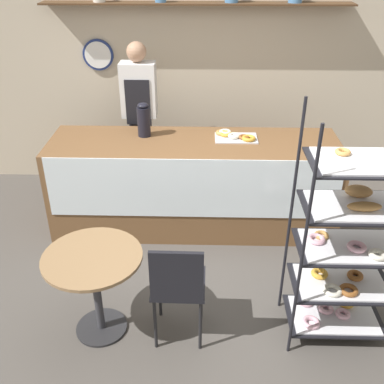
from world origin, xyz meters
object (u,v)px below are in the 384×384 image
object	(u,v)px
donut_tray_counter	(234,136)
cafe_table	(95,275)
pastry_rack	(347,248)
cafe_chair	(178,283)
person_worker	(140,116)
coffee_carafe	(144,120)

from	to	relation	value
donut_tray_counter	cafe_table	bearing A→B (deg)	-123.81
pastry_rack	cafe_chair	size ratio (longest dim) A/B	1.99
person_worker	cafe_chair	xyz separation A→B (m)	(0.52, -2.19, -0.41)
cafe_table	coffee_carafe	world-z (taller)	coffee_carafe
cafe_table	coffee_carafe	bearing A→B (deg)	83.42
donut_tray_counter	person_worker	bearing A→B (deg)	152.53
cafe_chair	donut_tray_counter	world-z (taller)	donut_tray_counter
cafe_chair	donut_tray_counter	size ratio (longest dim) A/B	2.17
cafe_table	coffee_carafe	distance (m)	1.73
person_worker	coffee_carafe	size ratio (longest dim) A/B	5.21
pastry_rack	donut_tray_counter	world-z (taller)	pastry_rack
coffee_carafe	donut_tray_counter	distance (m)	0.89
coffee_carafe	cafe_chair	bearing A→B (deg)	-76.35
pastry_rack	donut_tray_counter	distance (m)	1.70
cafe_table	cafe_chair	bearing A→B (deg)	-8.63
person_worker	donut_tray_counter	bearing A→B (deg)	-27.47
pastry_rack	cafe_chair	distance (m)	1.20
pastry_rack	coffee_carafe	xyz separation A→B (m)	(-1.59, 1.57, 0.33)
cafe_chair	cafe_table	bearing A→B (deg)	-7.94
cafe_table	person_worker	bearing A→B (deg)	87.68
person_worker	coffee_carafe	xyz separation A→B (m)	(0.10, -0.47, 0.14)
pastry_rack	person_worker	distance (m)	2.66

